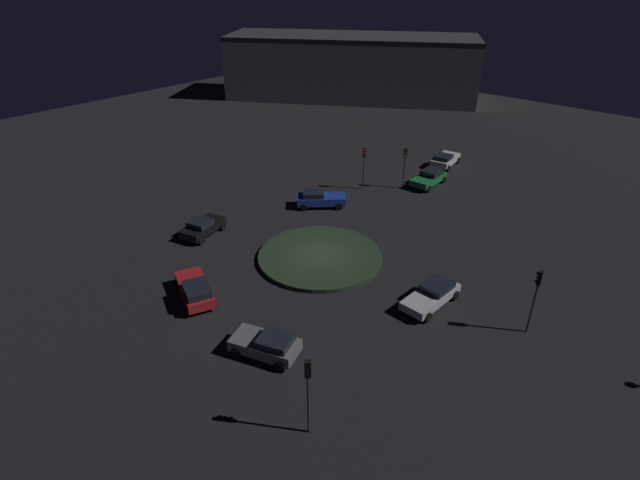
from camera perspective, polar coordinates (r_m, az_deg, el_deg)
ground_plane at (r=37.90m, az=0.00°, el=-2.07°), size 116.19×116.19×0.00m
roundabout_island at (r=37.81m, az=0.00°, el=-1.86°), size 9.30×9.30×0.32m
car_black at (r=41.84m, az=-13.18°, el=1.45°), size 2.79×4.16×1.38m
car_green at (r=51.37m, az=12.25°, el=6.92°), size 2.16×4.27×1.40m
car_blue at (r=45.57m, az=-0.03°, el=4.70°), size 4.37×4.29×1.46m
car_silver at (r=33.57m, az=12.56°, el=-6.05°), size 2.23×4.59×1.31m
car_white at (r=56.70m, az=13.95°, el=8.85°), size 2.51×4.23×1.37m
car_grey at (r=29.03m, az=-6.03°, el=-11.69°), size 4.22×3.02×1.44m
car_red at (r=34.11m, az=-13.95°, el=-5.46°), size 4.71×3.39×1.45m
traffic_light_north at (r=49.33m, az=9.59°, el=8.91°), size 0.33×0.38×4.03m
traffic_light_east at (r=31.65m, az=23.30°, el=-5.17°), size 0.37×0.32×4.32m
traffic_light_northwest at (r=48.60m, az=5.02°, el=8.98°), size 0.36×0.39×4.13m
traffic_light_southeast at (r=23.37m, az=-1.36°, el=-15.85°), size 0.38×0.39×4.46m
store_building at (r=84.19m, az=3.58°, el=18.97°), size 38.98×29.81×9.43m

